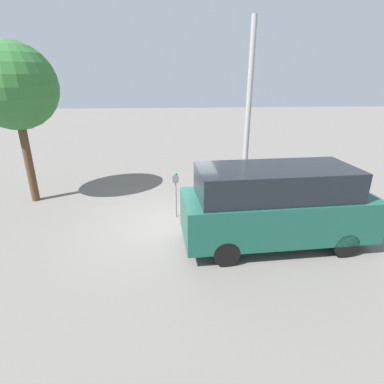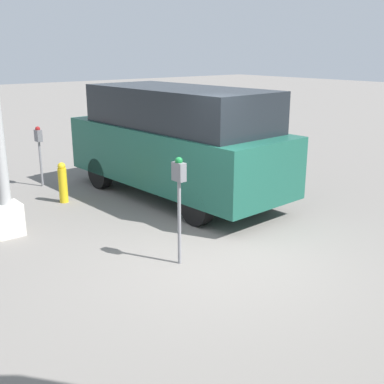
% 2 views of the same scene
% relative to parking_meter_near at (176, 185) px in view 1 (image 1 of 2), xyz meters
% --- Properties ---
extents(ground_plane, '(80.00, 80.00, 0.00)m').
position_rel_parking_meter_near_xyz_m(ground_plane, '(-0.14, -0.50, -1.16)').
color(ground_plane, slate).
extents(parking_meter_near, '(0.20, 0.12, 1.58)m').
position_rel_parking_meter_near_xyz_m(parking_meter_near, '(0.00, 0.00, 0.00)').
color(parking_meter_near, gray).
rests_on(parking_meter_near, ground).
extents(parking_meter_far, '(0.20, 0.12, 1.37)m').
position_rel_parking_meter_near_xyz_m(parking_meter_far, '(5.25, -0.11, -0.16)').
color(parking_meter_far, gray).
rests_on(parking_meter_far, ground).
extents(lamp_post, '(0.44, 0.44, 6.37)m').
position_rel_parking_meter_near_xyz_m(lamp_post, '(2.69, 1.54, 1.24)').
color(lamp_post, beige).
rests_on(lamp_post, ground).
extents(parked_van, '(5.24, 2.16, 2.27)m').
position_rel_parking_meter_near_xyz_m(parked_van, '(2.68, -1.99, 0.05)').
color(parked_van, '#195142').
rests_on(parked_van, ground).
extents(street_tree, '(2.91, 2.91, 5.63)m').
position_rel_parking_meter_near_xyz_m(street_tree, '(-5.38, 1.94, 2.98)').
color(street_tree, '#513823').
rests_on(street_tree, ground).
extents(fire_hydrant, '(0.17, 0.17, 0.83)m').
position_rel_parking_meter_near_xyz_m(fire_hydrant, '(3.80, 0.03, -0.75)').
color(fire_hydrant, gold).
rests_on(fire_hydrant, ground).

